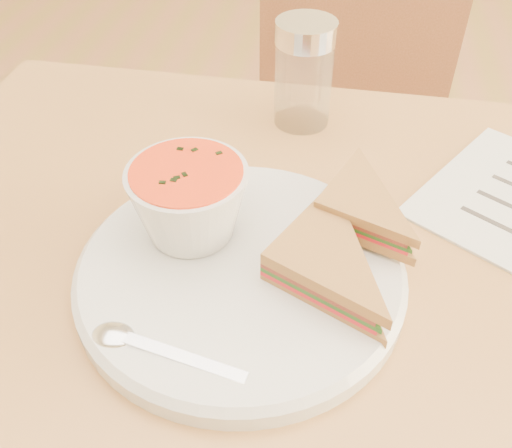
% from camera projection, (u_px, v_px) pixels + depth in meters
% --- Properties ---
extents(chair_far, '(0.41, 0.41, 0.88)m').
position_uv_depth(chair_far, '(346.00, 171.00, 1.13)').
color(chair_far, brown).
rests_on(chair_far, floor).
extents(plate, '(0.31, 0.31, 0.02)m').
position_uv_depth(plate, '(241.00, 273.00, 0.50)').
color(plate, silver).
rests_on(plate, dining_table).
extents(soup_bowl, '(0.13, 0.13, 0.07)m').
position_uv_depth(soup_bowl, '(190.00, 205.00, 0.50)').
color(soup_bowl, silver).
rests_on(soup_bowl, plate).
extents(sandwich_half_a, '(0.15, 0.15, 0.04)m').
position_uv_depth(sandwich_half_a, '(260.00, 269.00, 0.47)').
color(sandwich_half_a, '#A6663A').
rests_on(sandwich_half_a, plate).
extents(sandwich_half_b, '(0.12, 0.12, 0.03)m').
position_uv_depth(sandwich_half_b, '(313.00, 215.00, 0.50)').
color(sandwich_half_b, '#A6663A').
rests_on(sandwich_half_b, plate).
extents(spoon, '(0.17, 0.06, 0.01)m').
position_uv_depth(spoon, '(172.00, 355.00, 0.42)').
color(spoon, silver).
rests_on(spoon, plate).
extents(condiment_shaker, '(0.08, 0.08, 0.12)m').
position_uv_depth(condiment_shaker, '(304.00, 74.00, 0.65)').
color(condiment_shaker, silver).
rests_on(condiment_shaker, dining_table).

